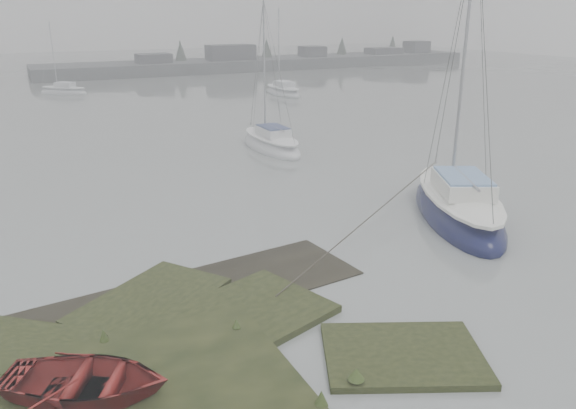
# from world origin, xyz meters

# --- Properties ---
(ground) EXTENTS (160.00, 160.00, 0.00)m
(ground) POSITION_xyz_m (0.00, 30.00, 0.00)
(ground) COLOR slate
(ground) RESTS_ON ground
(far_shoreline) EXTENTS (60.00, 8.00, 4.15)m
(far_shoreline) POSITION_xyz_m (26.84, 61.90, 0.85)
(far_shoreline) COLOR #4C4F51
(far_shoreline) RESTS_ON ground
(sailboat_main) EXTENTS (5.91, 8.26, 11.20)m
(sailboat_main) POSITION_xyz_m (7.98, 5.98, 0.35)
(sailboat_main) COLOR #0B0E34
(sailboat_main) RESTS_ON ground
(sailboat_white) EXTENTS (2.06, 6.13, 8.63)m
(sailboat_white) POSITION_xyz_m (6.34, 19.13, 0.27)
(sailboat_white) COLOR silver
(sailboat_white) RESTS_ON ground
(sailboat_far_b) EXTENTS (2.08, 5.90, 8.25)m
(sailboat_far_b) POSITION_xyz_m (16.44, 38.33, 0.26)
(sailboat_far_b) COLOR #ADB4B8
(sailboat_far_b) RESTS_ON ground
(sailboat_far_c) EXTENTS (4.72, 4.57, 6.98)m
(sailboat_far_c) POSITION_xyz_m (-1.73, 48.19, 0.22)
(sailboat_far_c) COLOR #ACB0B6
(sailboat_far_c) RESTS_ON ground
(dinghy) EXTENTS (4.00, 3.67, 0.68)m
(dinghy) POSITION_xyz_m (-6.05, 1.00, 0.56)
(dinghy) COLOR maroon
(dinghy) RESTS_ON marsh_bank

